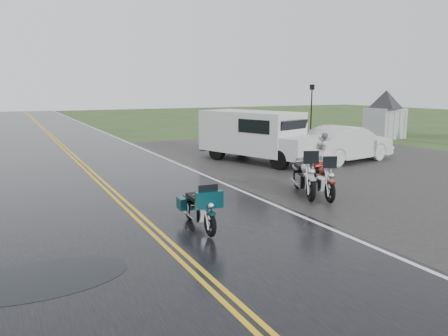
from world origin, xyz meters
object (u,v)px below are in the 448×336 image
visitor_center (386,102)px  motorcycle_silver (311,179)px  sedan_white (346,144)px  van_white (280,142)px  motorcycle_teal (210,214)px  lamp_post_far_right (311,112)px  motorcycle_red (330,183)px  person_at_van (323,152)px

visitor_center → motorcycle_silver: (-15.12, -11.48, -1.67)m
motorcycle_silver → visitor_center: bearing=61.5°
motorcycle_silver → sedan_white: 7.95m
van_white → motorcycle_teal: bearing=-153.4°
lamp_post_far_right → motorcycle_silver: bearing=-127.9°
motorcycle_red → motorcycle_teal: bearing=-146.2°
visitor_center → motorcycle_silver: visitor_center is taller
motorcycle_teal → person_at_van: size_ratio=1.34×
van_white → lamp_post_far_right: size_ratio=1.66×
motorcycle_teal → person_at_van: 9.60m
van_white → sedan_white: size_ratio=1.21×
person_at_van → sedan_white: bearing=171.8°
motorcycle_teal → visitor_center: bearing=38.5°
van_white → person_at_van: (1.71, -0.64, -0.42)m
person_at_van → lamp_post_far_right: bearing=-158.1°
motorcycle_teal → van_white: (6.08, 6.25, 0.58)m
person_at_van → van_white: bearing=-53.3°
motorcycle_red → visitor_center: bearing=58.9°
motorcycle_red → van_white: (1.78, 5.19, 0.51)m
motorcycle_teal → person_at_van: bearing=40.1°
motorcycle_red → person_at_van: (3.48, 4.55, 0.08)m
motorcycle_red → lamp_post_far_right: bearing=74.0°
motorcycle_silver → lamp_post_far_right: (10.18, 13.06, 1.07)m
motorcycle_red → lamp_post_far_right: size_ratio=0.63×
van_white → lamp_post_far_right: (7.99, 8.22, 0.63)m
van_white → motorcycle_red: bearing=-128.0°
motorcycle_teal → motorcycle_silver: motorcycle_silver is taller
sedan_white → motorcycle_silver: bearing=121.1°
motorcycle_silver → person_at_van: bearing=71.5°
lamp_post_far_right → sedan_white: bearing=-117.7°
motorcycle_red → lamp_post_far_right: 16.63m
visitor_center → lamp_post_far_right: 5.22m
visitor_center → motorcycle_teal: 23.04m
visitor_center → sedan_white: visitor_center is taller
motorcycle_red → motorcycle_silver: bearing=159.3°
motorcycle_teal → lamp_post_far_right: bearing=50.1°
visitor_center → sedan_white: (-9.09, -6.30, -1.59)m
motorcycle_teal → lamp_post_far_right: 20.22m
motorcycle_teal → motorcycle_silver: (3.89, 1.41, 0.14)m
sedan_white → van_white: bearing=85.5°
motorcycle_teal → van_white: bearing=50.1°
motorcycle_silver → lamp_post_far_right: size_ratio=0.69×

